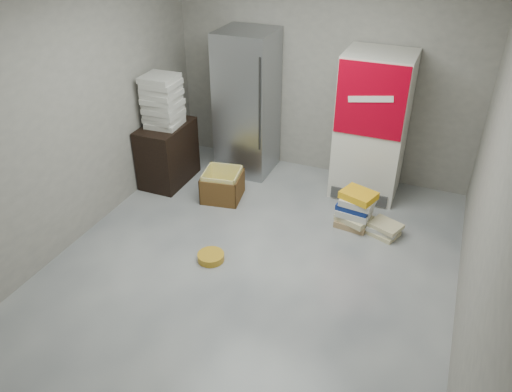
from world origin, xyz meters
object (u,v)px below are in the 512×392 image
at_px(wood_shelf, 168,153).
at_px(phonebook_stack_main, 355,209).
at_px(coke_cooler, 372,126).
at_px(cardboard_box, 222,187).
at_px(steel_fridge, 247,104).

xyz_separation_m(wood_shelf, phonebook_stack_main, (2.54, -0.12, -0.17)).
bearing_deg(coke_cooler, cardboard_box, -152.01).
distance_m(steel_fridge, coke_cooler, 1.65).
distance_m(steel_fridge, wood_shelf, 1.23).
relative_size(coke_cooler, wood_shelf, 2.25).
bearing_deg(coke_cooler, steel_fridge, 179.82).
bearing_deg(coke_cooler, phonebook_stack_main, -86.04).
xyz_separation_m(coke_cooler, phonebook_stack_main, (0.06, -0.85, -0.68)).
xyz_separation_m(steel_fridge, wood_shelf, (-0.83, -0.73, -0.55)).
relative_size(steel_fridge, wood_shelf, 2.37).
distance_m(coke_cooler, cardboard_box, 1.99).
distance_m(coke_cooler, wood_shelf, 2.63).
relative_size(coke_cooler, phonebook_stack_main, 3.91).
relative_size(steel_fridge, coke_cooler, 1.06).
bearing_deg(wood_shelf, cardboard_box, -9.25).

